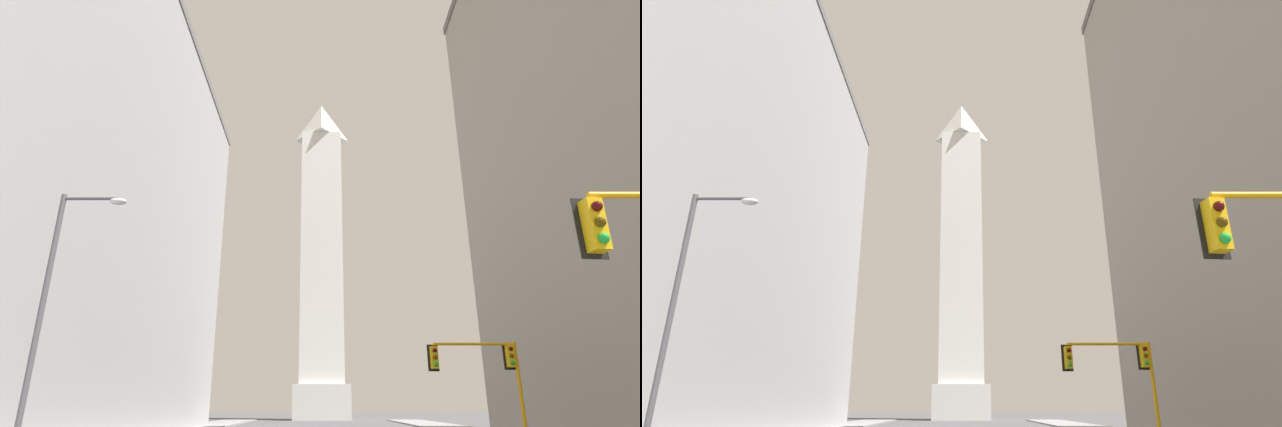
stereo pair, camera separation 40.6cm
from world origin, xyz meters
The scene contains 4 objects.
building_left centered at (-23.60, 32.98, 18.72)m, with size 21.14×57.07×37.42m.
obelisk centered at (0.00, 85.15, 28.07)m, with size 9.11×9.11×58.72m.
traffic_light_mid_right centered at (8.13, 25.30, 3.86)m, with size 4.67×0.53×5.09m.
street_lamp centered at (-9.60, 16.33, 5.64)m, with size 2.48×0.36×9.44m.
Camera 2 is at (0.12, -0.93, 1.99)m, focal length 28.00 mm.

